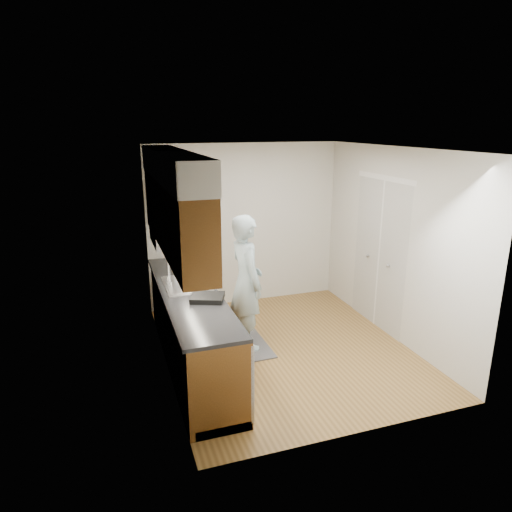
{
  "coord_description": "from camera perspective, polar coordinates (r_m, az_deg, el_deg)",
  "views": [
    {
      "loc": [
        -2.04,
        -4.87,
        2.77
      ],
      "look_at": [
        -0.32,
        0.25,
        1.2
      ],
      "focal_mm": 32.0,
      "sensor_mm": 36.0,
      "label": 1
    }
  ],
  "objects": [
    {
      "name": "dish_rack",
      "position": [
        4.96,
        -6.08,
        -5.19
      ],
      "size": [
        0.43,
        0.4,
        0.05
      ],
      "primitive_type": "cube",
      "rotation": [
        0.0,
        0.0,
        -0.38
      ],
      "color": "black",
      "rests_on": "counter"
    },
    {
      "name": "floor",
      "position": [
        5.97,
        3.75,
        -11.47
      ],
      "size": [
        3.5,
        3.5,
        0.0
      ],
      "primitive_type": "plane",
      "color": "olive",
      "rests_on": "ground"
    },
    {
      "name": "closet_door",
      "position": [
        6.5,
        15.13,
        0.09
      ],
      "size": [
        0.02,
        1.22,
        2.05
      ],
      "primitive_type": "cube",
      "color": "beige",
      "rests_on": "wall_right"
    },
    {
      "name": "wall_right",
      "position": [
        6.22,
        16.88,
        1.36
      ],
      "size": [
        0.02,
        3.5,
        2.5
      ],
      "primitive_type": "cube",
      "color": "beige",
      "rests_on": "floor"
    },
    {
      "name": "soap_bottle_a",
      "position": [
        5.81,
        -9.93,
        -1.16
      ],
      "size": [
        0.13,
        0.13,
        0.24
      ],
      "primitive_type": "imported",
      "rotation": [
        0.0,
        0.0,
        0.58
      ],
      "color": "white",
      "rests_on": "counter"
    },
    {
      "name": "floor_mat",
      "position": [
        6.02,
        -1.17,
        -11.07
      ],
      "size": [
        0.53,
        0.88,
        0.02
      ],
      "primitive_type": "cube",
      "rotation": [
        0.0,
        0.0,
        0.01
      ],
      "color": "#5A5A5C",
      "rests_on": "floor"
    },
    {
      "name": "counter",
      "position": [
        5.45,
        -8.05,
        -8.71
      ],
      "size": [
        0.64,
        2.8,
        1.3
      ],
      "color": "brown",
      "rests_on": "floor"
    },
    {
      "name": "wall_back",
      "position": [
        7.1,
        -1.42,
        3.86
      ],
      "size": [
        3.0,
        0.02,
        2.5
      ],
      "primitive_type": "cube",
      "color": "beige",
      "rests_on": "floor"
    },
    {
      "name": "ceiling",
      "position": [
        5.29,
        4.26,
        13.25
      ],
      "size": [
        3.5,
        3.5,
        0.0
      ],
      "primitive_type": "plane",
      "rotation": [
        3.14,
        0.0,
        0.0
      ],
      "color": "white",
      "rests_on": "wall_left"
    },
    {
      "name": "soda_can",
      "position": [
        5.94,
        -8.25,
        -1.31
      ],
      "size": [
        0.08,
        0.08,
        0.12
      ],
      "primitive_type": "cylinder",
      "rotation": [
        0.0,
        0.0,
        -0.19
      ],
      "color": "#B21E2F",
      "rests_on": "counter"
    },
    {
      "name": "wall_left",
      "position": [
        5.14,
        -11.67,
        -1.34
      ],
      "size": [
        0.02,
        3.5,
        2.5
      ],
      "primitive_type": "cube",
      "color": "beige",
      "rests_on": "floor"
    },
    {
      "name": "person",
      "position": [
        5.64,
        -1.23,
        -2.21
      ],
      "size": [
        0.52,
        0.73,
        1.94
      ],
      "primitive_type": "imported",
      "rotation": [
        0.0,
        0.0,
        1.67
      ],
      "color": "#98B1B9",
      "rests_on": "floor_mat"
    },
    {
      "name": "steel_can",
      "position": [
        5.95,
        -8.61,
        -1.29
      ],
      "size": [
        0.08,
        0.08,
        0.12
      ],
      "primitive_type": "cylinder",
      "rotation": [
        0.0,
        0.0,
        -0.26
      ],
      "color": "#A5A5AA",
      "rests_on": "counter"
    },
    {
      "name": "soap_bottle_b",
      "position": [
        6.06,
        -7.9,
        -0.66
      ],
      "size": [
        0.08,
        0.09,
        0.17
      ],
      "primitive_type": "imported",
      "rotation": [
        0.0,
        0.0,
        -0.11
      ],
      "color": "white",
      "rests_on": "counter"
    },
    {
      "name": "upper_cabinets",
      "position": [
        5.04,
        -10.28,
        6.58
      ],
      "size": [
        0.47,
        2.8,
        1.21
      ],
      "color": "brown",
      "rests_on": "wall_left"
    }
  ]
}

